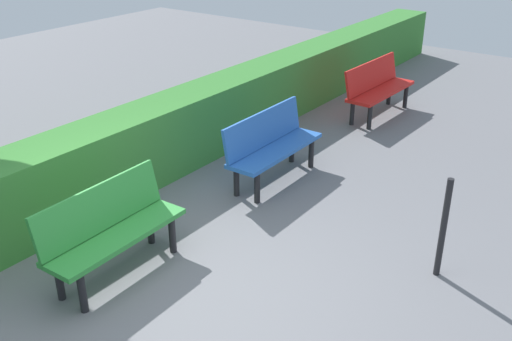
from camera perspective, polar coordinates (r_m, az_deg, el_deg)
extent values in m
plane|color=slate|center=(5.37, -7.90, -12.24)|extent=(21.01, 21.01, 0.00)
cube|color=red|center=(9.59, 12.04, 7.54)|extent=(1.56, 0.47, 0.05)
cube|color=red|center=(9.60, 11.15, 9.11)|extent=(1.55, 0.18, 0.42)
cylinder|color=black|center=(10.14, 14.31, 6.97)|extent=(0.07, 0.07, 0.39)
cylinder|color=black|center=(10.25, 12.78, 7.33)|extent=(0.07, 0.07, 0.39)
cylinder|color=black|center=(9.06, 10.96, 5.13)|extent=(0.07, 0.07, 0.39)
cylinder|color=black|center=(9.19, 9.31, 5.55)|extent=(0.07, 0.07, 0.39)
cube|color=blue|center=(7.18, 1.95, 2.01)|extent=(1.51, 0.43, 0.05)
cube|color=blue|center=(7.19, 0.72, 4.08)|extent=(1.50, 0.12, 0.42)
cylinder|color=black|center=(7.66, 5.38, 1.68)|extent=(0.07, 0.07, 0.39)
cylinder|color=black|center=(7.80, 3.49, 2.20)|extent=(0.07, 0.07, 0.39)
cylinder|color=black|center=(6.74, 0.11, -1.64)|extent=(0.07, 0.07, 0.39)
cylinder|color=black|center=(6.90, -1.91, -0.98)|extent=(0.07, 0.07, 0.39)
cube|color=#2D8C38|center=(5.55, -13.33, -6.19)|extent=(1.44, 0.45, 0.05)
cube|color=#2D8C38|center=(5.56, -14.90, -3.50)|extent=(1.43, 0.17, 0.42)
cylinder|color=black|center=(5.90, -8.11, -6.19)|extent=(0.07, 0.07, 0.39)
cylinder|color=black|center=(6.08, -10.22, -5.31)|extent=(0.07, 0.07, 0.39)
cylinder|color=black|center=(5.28, -16.49, -11.27)|extent=(0.07, 0.07, 0.39)
cylinder|color=black|center=(5.49, -18.53, -10.07)|extent=(0.07, 0.07, 0.39)
cube|color=#387F33|center=(7.12, -12.77, 1.53)|extent=(17.01, 0.66, 0.91)
cylinder|color=black|center=(5.62, 17.70, -5.36)|extent=(0.06, 0.06, 1.00)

